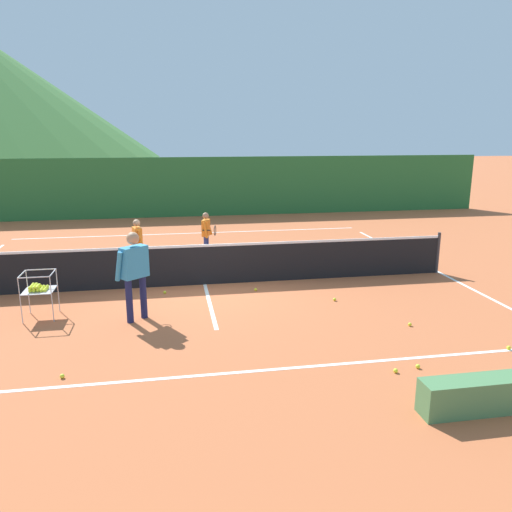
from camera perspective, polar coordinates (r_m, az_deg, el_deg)
name	(u,v)px	position (r m, az deg, el deg)	size (l,w,h in m)	color
ground_plane	(205,284)	(11.92, -5.87, -3.25)	(120.00, 120.00, 0.00)	#BC6038
line_baseline_near	(228,373)	(7.68, -3.22, -13.20)	(12.07, 0.08, 0.01)	white
line_baseline_far	(191,233)	(18.04, -7.39, 2.60)	(12.07, 0.08, 0.01)	white
line_sideline_east	(439,272)	(13.71, 20.17, -1.76)	(0.08, 10.89, 0.01)	white
line_service_center	(205,284)	(11.92, -5.87, -3.24)	(0.08, 5.73, 0.01)	white
tennis_net	(204,264)	(11.79, -5.93, -0.93)	(11.98, 0.08, 1.05)	#333338
instructor	(134,268)	(9.64, -13.69, -1.33)	(0.67, 0.77, 1.72)	#191E4C
student_0	(138,240)	(13.31, -13.36, 1.82)	(0.31, 0.55, 1.34)	navy
student_1	(206,231)	(14.27, -5.68, 2.88)	(0.42, 0.69, 1.31)	navy
ball_cart	(38,288)	(10.49, -23.62, -3.39)	(0.58, 0.58, 0.90)	#B7B7BC
tennis_ball_0	(410,324)	(9.80, 17.15, -7.46)	(0.07, 0.07, 0.07)	yellow
tennis_ball_1	(335,299)	(10.85, 8.96, -4.91)	(0.07, 0.07, 0.07)	yellow
tennis_ball_2	(509,348)	(9.40, 26.88, -9.33)	(0.07, 0.07, 0.07)	yellow
tennis_ball_3	(256,289)	(11.38, -0.04, -3.84)	(0.07, 0.07, 0.07)	yellow
tennis_ball_4	(62,376)	(8.04, -21.24, -12.65)	(0.07, 0.07, 0.07)	yellow
tennis_ball_5	(418,366)	(8.18, 17.98, -11.89)	(0.07, 0.07, 0.07)	yellow
tennis_ball_9	(396,371)	(7.95, 15.64, -12.48)	(0.07, 0.07, 0.07)	yellow
tennis_ball_10	(165,292)	(11.36, -10.37, -4.10)	(0.07, 0.07, 0.07)	yellow
windscreen_fence	(186,187)	(21.58, -8.00, 7.79)	(26.56, 0.08, 2.51)	#286B33
courtside_bench	(477,395)	(7.22, 23.87, -14.32)	(1.50, 0.36, 0.46)	#4C7F4C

